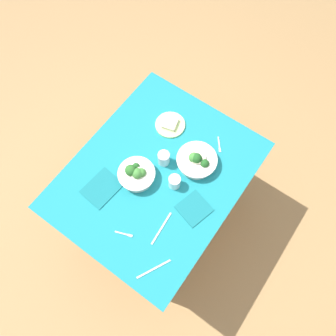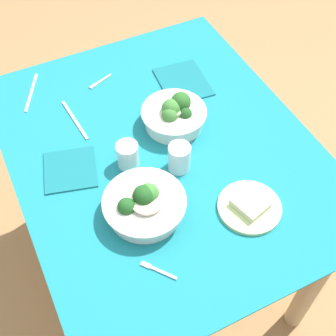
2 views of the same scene
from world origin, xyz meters
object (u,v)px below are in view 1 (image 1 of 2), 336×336
at_px(table_knife_right, 154,269).
at_px(napkin_folded_lower, 194,208).
at_px(broccoli_bowl_far, 136,174).
at_px(bread_side_plate, 170,124).
at_px(broccoli_bowl_near, 197,161).
at_px(fork_by_far_bowl, 219,145).
at_px(table_knife_left, 161,228).
at_px(fork_by_near_bowl, 125,234).
at_px(napkin_folded_upper, 102,188).
at_px(water_glass_side, 164,158).
at_px(water_glass_center, 175,182).

bearing_deg(table_knife_right, napkin_folded_lower, 28.70).
bearing_deg(broccoli_bowl_far, bread_side_plate, 6.44).
distance_m(broccoli_bowl_near, bread_side_plate, 0.31).
relative_size(broccoli_bowl_near, fork_by_far_bowl, 2.69).
bearing_deg(broccoli_bowl_far, table_knife_left, -119.11).
bearing_deg(fork_by_near_bowl, broccoli_bowl_near, 61.37).
relative_size(broccoli_bowl_far, fork_by_far_bowl, 2.42).
bearing_deg(bread_side_plate, napkin_folded_upper, 172.27).
bearing_deg(broccoli_bowl_near, table_knife_left, -171.94).
height_order(water_glass_side, napkin_folded_lower, water_glass_side).
xyz_separation_m(table_knife_right, napkin_folded_upper, (0.19, 0.51, 0.00)).
bearing_deg(water_glass_center, fork_by_near_bowl, 172.32).
bearing_deg(fork_by_near_bowl, water_glass_center, 61.69).
height_order(water_glass_center, water_glass_side, water_glass_side).
relative_size(broccoli_bowl_far, water_glass_center, 2.58).
xyz_separation_m(broccoli_bowl_far, table_knife_left, (-0.16, -0.29, -0.04)).
bearing_deg(table_knife_left, fork_by_far_bowl, -3.35).
relative_size(broccoli_bowl_near, bread_side_plate, 1.28).
height_order(broccoli_bowl_far, table_knife_left, broccoli_bowl_far).
bearing_deg(table_knife_left, broccoli_bowl_near, 3.27).
bearing_deg(broccoli_bowl_near, fork_by_near_bowl, 172.00).
height_order(broccoli_bowl_near, table_knife_right, broccoli_bowl_near).
bearing_deg(table_knife_left, water_glass_side, 29.14).
xyz_separation_m(broccoli_bowl_near, water_glass_side, (-0.10, 0.16, 0.01)).
xyz_separation_m(broccoli_bowl_near, napkin_folded_upper, (-0.45, 0.36, -0.04)).
bearing_deg(water_glass_center, table_knife_right, -157.71).
distance_m(fork_by_far_bowl, napkin_folded_upper, 0.75).
bearing_deg(fork_by_far_bowl, water_glass_center, -49.91).
height_order(water_glass_center, fork_by_near_bowl, water_glass_center).
bearing_deg(table_knife_left, broccoli_bowl_far, 56.11).
height_order(broccoli_bowl_far, bread_side_plate, broccoli_bowl_far).
relative_size(water_glass_side, napkin_folded_upper, 0.45).
bearing_deg(broccoli_bowl_far, napkin_folded_upper, 144.63).
relative_size(fork_by_far_bowl, fork_by_near_bowl, 0.91).
xyz_separation_m(bread_side_plate, table_knife_left, (-0.56, -0.34, -0.01)).
height_order(broccoli_bowl_near, water_glass_side, broccoli_bowl_near).
distance_m(broccoli_bowl_far, broccoli_bowl_near, 0.36).
distance_m(table_knife_right, napkin_folded_lower, 0.40).
relative_size(broccoli_bowl_near, water_glass_center, 2.86).
relative_size(broccoli_bowl_far, fork_by_near_bowl, 2.20).
bearing_deg(fork_by_far_bowl, broccoli_bowl_far, -69.87).
height_order(broccoli_bowl_far, napkin_folded_lower, broccoli_bowl_far).
height_order(broccoli_bowl_far, water_glass_side, broccoli_bowl_far).
bearing_deg(broccoli_bowl_near, table_knife_right, -166.19).
height_order(fork_by_near_bowl, table_knife_left, same).
bearing_deg(bread_side_plate, fork_by_far_bowl, -79.77).
relative_size(water_glass_side, fork_by_far_bowl, 1.04).
relative_size(fork_by_far_bowl, napkin_folded_lower, 0.55).
distance_m(water_glass_side, napkin_folded_lower, 0.34).
distance_m(bread_side_plate, water_glass_center, 0.40).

